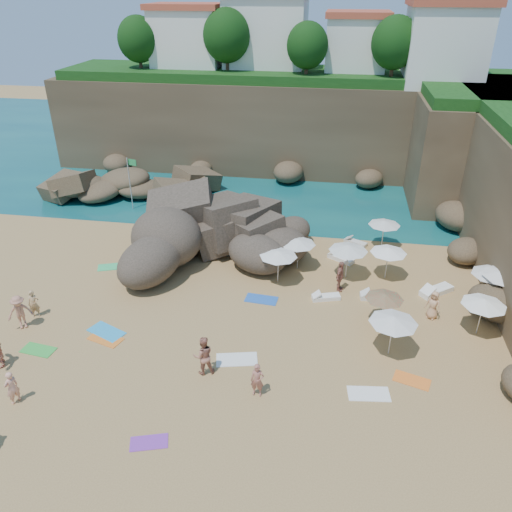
% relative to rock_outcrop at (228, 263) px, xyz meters
% --- Properties ---
extents(ground, '(120.00, 120.00, 0.00)m').
position_rel_rock_outcrop_xyz_m(ground, '(0.18, -5.41, 0.00)').
color(ground, tan).
rests_on(ground, ground).
extents(seawater, '(120.00, 120.00, 0.00)m').
position_rel_rock_outcrop_xyz_m(seawater, '(0.18, 24.59, 0.00)').
color(seawater, '#0C4751').
rests_on(seawater, ground).
extents(cliff_back, '(44.00, 8.00, 8.00)m').
position_rel_rock_outcrop_xyz_m(cliff_back, '(2.18, 19.59, 4.00)').
color(cliff_back, brown).
rests_on(cliff_back, ground).
extents(cliff_corner, '(10.00, 12.00, 8.00)m').
position_rel_rock_outcrop_xyz_m(cliff_corner, '(17.18, 14.59, 4.00)').
color(cliff_corner, brown).
rests_on(cliff_corner, ground).
extents(rock_promontory, '(12.00, 7.00, 2.00)m').
position_rel_rock_outcrop_xyz_m(rock_promontory, '(-10.82, 10.59, 0.00)').
color(rock_promontory, brown).
rests_on(rock_promontory, ground).
extents(clifftop_buildings, '(28.48, 9.48, 7.00)m').
position_rel_rock_outcrop_xyz_m(clifftop_buildings, '(3.15, 20.38, 11.24)').
color(clifftop_buildings, white).
rests_on(clifftop_buildings, cliff_back).
extents(clifftop_trees, '(35.60, 23.82, 4.40)m').
position_rel_rock_outcrop_xyz_m(clifftop_trees, '(4.96, 14.11, 11.26)').
color(clifftop_trees, '#11380F').
rests_on(clifftop_trees, ground).
extents(marina_masts, '(3.10, 0.10, 6.00)m').
position_rel_rock_outcrop_xyz_m(marina_masts, '(-16.32, 24.59, 3.00)').
color(marina_masts, white).
rests_on(marina_masts, ground).
extents(rock_outcrop, '(10.62, 9.27, 3.56)m').
position_rel_rock_outcrop_xyz_m(rock_outcrop, '(0.00, 0.00, 0.00)').
color(rock_outcrop, brown).
rests_on(rock_outcrop, ground).
extents(flag_pole, '(0.79, 0.26, 4.11)m').
position_rel_rock_outcrop_xyz_m(flag_pole, '(-9.06, 7.24, 2.62)').
color(flag_pole, silver).
rests_on(flag_pole, ground).
extents(parasol_0, '(2.30, 2.30, 2.18)m').
position_rel_rock_outcrop_xyz_m(parasol_0, '(7.35, -0.56, 2.00)').
color(parasol_0, silver).
rests_on(parasol_0, ground).
extents(parasol_1, '(2.13, 2.13, 2.02)m').
position_rel_rock_outcrop_xyz_m(parasol_1, '(4.37, 0.04, 1.85)').
color(parasol_1, silver).
rests_on(parasol_1, ground).
extents(parasol_2, '(2.09, 2.09, 1.97)m').
position_rel_rock_outcrop_xyz_m(parasol_2, '(9.70, 3.75, 1.81)').
color(parasol_2, silver).
rests_on(parasol_2, ground).
extents(parasol_4, '(2.25, 2.25, 2.12)m').
position_rel_rock_outcrop_xyz_m(parasol_4, '(15.05, -2.02, 1.95)').
color(parasol_4, silver).
rests_on(parasol_4, ground).
extents(parasol_5, '(2.21, 2.21, 2.09)m').
position_rel_rock_outcrop_xyz_m(parasol_5, '(3.39, -1.77, 1.92)').
color(parasol_5, silver).
rests_on(parasol_5, ground).
extents(parasol_6, '(1.97, 1.97, 1.87)m').
position_rel_rock_outcrop_xyz_m(parasol_6, '(9.19, -5.00, 1.71)').
color(parasol_6, silver).
rests_on(parasol_6, ground).
extents(parasol_7, '(2.14, 2.14, 2.03)m').
position_rel_rock_outcrop_xyz_m(parasol_7, '(9.69, -0.21, 1.86)').
color(parasol_7, silver).
rests_on(parasol_7, ground).
extents(parasol_8, '(2.54, 2.54, 2.40)m').
position_rel_rock_outcrop_xyz_m(parasol_8, '(15.60, -2.49, 2.20)').
color(parasol_8, silver).
rests_on(parasol_8, ground).
extents(parasol_9, '(2.28, 2.28, 2.15)m').
position_rel_rock_outcrop_xyz_m(parasol_9, '(9.43, -7.34, 1.98)').
color(parasol_9, silver).
rests_on(parasol_9, ground).
extents(parasol_11, '(2.17, 2.17, 2.06)m').
position_rel_rock_outcrop_xyz_m(parasol_11, '(13.93, -5.01, 1.89)').
color(parasol_11, silver).
rests_on(parasol_11, ground).
extents(lounger_0, '(2.04, 1.23, 0.30)m').
position_rel_rock_outcrop_xyz_m(lounger_0, '(2.10, 2.61, 0.15)').
color(lounger_0, silver).
rests_on(lounger_0, ground).
extents(lounger_1, '(1.61, 1.20, 0.24)m').
position_rel_rock_outcrop_xyz_m(lounger_1, '(7.98, 3.92, 0.12)').
color(lounger_1, silver).
rests_on(lounger_1, ground).
extents(lounger_2, '(2.05, 1.82, 0.32)m').
position_rel_rock_outcrop_xyz_m(lounger_2, '(12.47, -1.52, 0.16)').
color(lounger_2, white).
rests_on(lounger_2, ground).
extents(lounger_3, '(1.82, 0.74, 0.28)m').
position_rel_rock_outcrop_xyz_m(lounger_3, '(9.06, -2.65, 0.14)').
color(lounger_3, white).
rests_on(lounger_3, ground).
extents(lounger_4, '(1.77, 1.40, 0.27)m').
position_rel_rock_outcrop_xyz_m(lounger_4, '(7.03, 1.49, 0.13)').
color(lounger_4, white).
rests_on(lounger_4, ground).
extents(lounger_5, '(1.67, 0.97, 0.25)m').
position_rel_rock_outcrop_xyz_m(lounger_5, '(6.28, -3.14, 0.12)').
color(lounger_5, white).
rests_on(lounger_5, ground).
extents(towel_0, '(2.15, 1.65, 0.03)m').
position_rel_rock_outcrop_xyz_m(towel_0, '(-4.62, -7.97, 0.02)').
color(towel_0, '#289DD8').
rests_on(towel_0, ground).
extents(towel_2, '(1.89, 1.33, 0.03)m').
position_rel_rock_outcrop_xyz_m(towel_2, '(-4.42, -8.52, 0.02)').
color(towel_2, orange).
rests_on(towel_2, ground).
extents(towel_3, '(1.71, 1.01, 0.03)m').
position_rel_rock_outcrop_xyz_m(towel_3, '(-7.27, -9.86, 0.01)').
color(towel_3, green).
rests_on(towel_3, ground).
extents(towel_5, '(2.10, 1.37, 0.03)m').
position_rel_rock_outcrop_xyz_m(towel_5, '(2.35, -8.99, 0.02)').
color(towel_5, white).
rests_on(towel_5, ground).
extents(towel_6, '(1.60, 1.12, 0.03)m').
position_rel_rock_outcrop_xyz_m(towel_6, '(-0.06, -14.27, 0.01)').
color(towel_6, purple).
rests_on(towel_6, ground).
extents(towel_8, '(1.86, 1.05, 0.03)m').
position_rel_rock_outcrop_xyz_m(towel_8, '(2.71, -3.77, 0.02)').
color(towel_8, blue).
rests_on(towel_8, ground).
extents(towel_10, '(1.75, 1.23, 0.03)m').
position_rel_rock_outcrop_xyz_m(towel_10, '(10.34, -9.08, 0.01)').
color(towel_10, orange).
rests_on(towel_10, ground).
extents(towel_11, '(1.91, 1.40, 0.03)m').
position_rel_rock_outcrop_xyz_m(towel_11, '(-7.06, -1.68, 0.02)').
color(towel_11, '#37C16E').
rests_on(towel_11, ground).
extents(towel_13, '(1.89, 1.11, 0.03)m').
position_rel_rock_outcrop_xyz_m(towel_13, '(8.41, -10.25, 0.02)').
color(towel_13, white).
rests_on(towel_13, ground).
extents(person_stand_0, '(0.66, 0.53, 1.57)m').
position_rel_rock_outcrop_xyz_m(person_stand_0, '(-8.86, -7.27, 0.78)').
color(person_stand_0, tan).
rests_on(person_stand_0, ground).
extents(person_stand_1, '(1.15, 1.04, 1.94)m').
position_rel_rock_outcrop_xyz_m(person_stand_1, '(1.06, -10.06, 0.97)').
color(person_stand_1, '#B16F58').
rests_on(person_stand_1, ground).
extents(person_stand_2, '(1.17, 0.96, 1.70)m').
position_rel_rock_outcrop_xyz_m(person_stand_2, '(2.14, 2.94, 0.85)').
color(person_stand_2, '#ECA186').
rests_on(person_stand_2, ground).
extents(person_stand_3, '(0.74, 1.17, 1.86)m').
position_rel_rock_outcrop_xyz_m(person_stand_3, '(6.98, -2.07, 0.93)').
color(person_stand_3, '#A06150').
rests_on(person_stand_3, ground).
extents(person_stand_4, '(0.89, 0.78, 1.61)m').
position_rel_rock_outcrop_xyz_m(person_stand_4, '(11.85, -4.01, 0.80)').
color(person_stand_4, tan).
rests_on(person_stand_4, ground).
extents(person_stand_5, '(1.69, 0.71, 1.77)m').
position_rel_rock_outcrop_xyz_m(person_stand_5, '(-0.38, 3.26, 0.88)').
color(person_stand_5, '#B37159').
rests_on(person_stand_5, ground).
extents(person_stand_6, '(0.59, 0.69, 1.61)m').
position_rel_rock_outcrop_xyz_m(person_stand_6, '(-6.37, -13.13, 0.80)').
color(person_stand_6, '#EBA285').
rests_on(person_stand_6, ground).
extents(person_lie_0, '(2.06, 2.23, 0.50)m').
position_rel_rock_outcrop_xyz_m(person_lie_0, '(-8.96, -8.32, 0.25)').
color(person_lie_0, tan).
rests_on(person_lie_0, ground).
extents(person_lie_3, '(1.97, 1.95, 0.39)m').
position_rel_rock_outcrop_xyz_m(person_lie_3, '(-8.36, -11.11, 0.19)').
color(person_lie_3, tan).
rests_on(person_lie_3, ground).
extents(person_lie_4, '(0.63, 1.61, 0.38)m').
position_rel_rock_outcrop_xyz_m(person_lie_4, '(3.66, -11.07, 0.19)').
color(person_lie_4, '#A76453').
rests_on(person_lie_4, ground).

